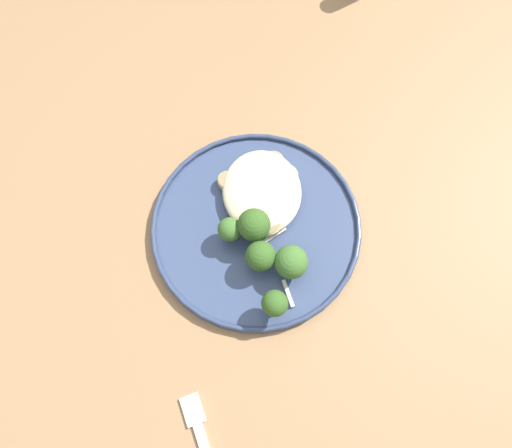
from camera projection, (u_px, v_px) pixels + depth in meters
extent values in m
plane|color=#2D2B28|center=(242.00, 300.00, 1.40)|extent=(6.00, 6.00, 0.00)
cube|color=#9E754C|center=(229.00, 197.00, 0.72)|extent=(1.40, 1.00, 0.04)
cube|color=olive|center=(57.00, 41.00, 1.29)|extent=(0.06, 0.06, 0.70)
cube|color=olive|center=(390.00, 23.00, 1.31)|extent=(0.06, 0.06, 0.70)
cylinder|color=#38476B|center=(256.00, 228.00, 0.68)|extent=(0.29, 0.29, 0.01)
torus|color=#334162|center=(256.00, 226.00, 0.67)|extent=(0.29, 0.29, 0.01)
ellipsoid|color=beige|center=(262.00, 191.00, 0.68)|extent=(0.13, 0.11, 0.03)
cylinder|color=beige|center=(277.00, 208.00, 0.68)|extent=(0.03, 0.03, 0.01)
cylinder|color=#988766|center=(277.00, 206.00, 0.67)|extent=(0.02, 0.02, 0.00)
cylinder|color=#E5C689|center=(230.00, 181.00, 0.69)|extent=(0.03, 0.03, 0.01)
cylinder|color=#958159|center=(230.00, 179.00, 0.69)|extent=(0.03, 0.03, 0.00)
cylinder|color=#DBB77A|center=(265.00, 192.00, 0.69)|extent=(0.03, 0.03, 0.01)
cylinder|color=#8E774F|center=(265.00, 191.00, 0.68)|extent=(0.03, 0.03, 0.00)
cylinder|color=#E5C689|center=(269.00, 225.00, 0.67)|extent=(0.03, 0.03, 0.02)
cylinder|color=#958159|center=(269.00, 223.00, 0.66)|extent=(0.03, 0.03, 0.00)
cylinder|color=beige|center=(273.00, 162.00, 0.70)|extent=(0.03, 0.03, 0.01)
cylinder|color=#988766|center=(274.00, 159.00, 0.70)|extent=(0.03, 0.03, 0.00)
cylinder|color=beige|center=(285.00, 177.00, 0.69)|extent=(0.04, 0.04, 0.01)
cylinder|color=#988766|center=(286.00, 175.00, 0.69)|extent=(0.03, 0.03, 0.00)
cylinder|color=#7A994C|center=(274.00, 307.00, 0.63)|extent=(0.02, 0.02, 0.03)
sphere|color=#386023|center=(275.00, 303.00, 0.60)|extent=(0.03, 0.03, 0.03)
cylinder|color=#89A356|center=(228.00, 235.00, 0.66)|extent=(0.01, 0.01, 0.02)
sphere|color=#42702D|center=(228.00, 230.00, 0.64)|extent=(0.03, 0.03, 0.03)
cylinder|color=#89A356|center=(254.00, 232.00, 0.66)|extent=(0.02, 0.02, 0.02)
sphere|color=#386023|center=(254.00, 225.00, 0.64)|extent=(0.04, 0.04, 0.04)
cylinder|color=#89A356|center=(290.00, 267.00, 0.65)|extent=(0.01, 0.01, 0.02)
sphere|color=#42702D|center=(291.00, 262.00, 0.63)|extent=(0.04, 0.04, 0.04)
cylinder|color=#7A994C|center=(260.00, 261.00, 0.65)|extent=(0.02, 0.02, 0.02)
sphere|color=#386023|center=(260.00, 256.00, 0.63)|extent=(0.04, 0.04, 0.04)
cube|color=silver|center=(288.00, 293.00, 0.64)|extent=(0.04, 0.01, 0.00)
cube|color=silver|center=(269.00, 238.00, 0.67)|extent=(0.03, 0.05, 0.00)
cube|color=silver|center=(193.00, 410.00, 0.60)|extent=(0.04, 0.03, 0.00)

